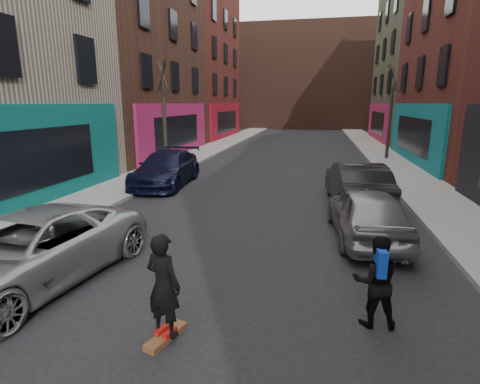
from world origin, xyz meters
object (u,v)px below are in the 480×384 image
at_px(tree_left_far, 164,106).
at_px(parked_left_far, 29,250).
at_px(parked_right_end, 357,184).
at_px(tree_right_far, 391,103).
at_px(parked_right_far, 367,213).
at_px(parked_left_end, 166,168).
at_px(skateboarder, 163,285).
at_px(skateboard, 166,336).
at_px(pedestrian, 376,281).

distance_m(tree_left_far, parked_left_far, 13.67).
bearing_deg(parked_left_far, parked_right_end, 55.34).
distance_m(tree_left_far, tree_right_far, 13.78).
xyz_separation_m(parked_left_far, parked_right_far, (6.81, 4.02, -0.00)).
relative_size(parked_left_end, parked_right_end, 1.09).
xyz_separation_m(parked_right_far, skateboarder, (-3.50, -5.19, 0.19)).
height_order(parked_left_far, parked_right_end, parked_right_end).
height_order(tree_right_far, skateboard, tree_right_far).
xyz_separation_m(parked_right_far, pedestrian, (-0.35, -4.12, 0.06)).
bearing_deg(parked_left_far, parked_left_end, 103.99).
xyz_separation_m(tree_left_far, skateboard, (5.90, -14.32, -3.33)).
bearing_deg(parked_left_end, pedestrian, -55.23).
relative_size(tree_left_far, parked_right_far, 1.56).
xyz_separation_m(parked_right_far, skateboard, (-3.50, -5.19, -0.66)).
xyz_separation_m(tree_right_far, parked_right_end, (-2.94, -11.68, -2.76)).
height_order(parked_right_end, pedestrian, parked_right_end).
bearing_deg(tree_left_far, skateboard, -67.60).
bearing_deg(skateboard, tree_left_far, 129.27).
relative_size(tree_right_far, skateboard, 8.50).
relative_size(tree_left_far, parked_left_far, 1.27).
distance_m(parked_left_end, skateboard, 11.35).
relative_size(tree_left_far, tree_right_far, 0.96).
height_order(tree_left_far, parked_right_far, tree_left_far).
distance_m(tree_right_far, parked_left_end, 14.88).
xyz_separation_m(parked_left_far, parked_right_end, (6.87, 7.48, 0.06)).
relative_size(skateboard, pedestrian, 0.53).
xyz_separation_m(tree_left_far, parked_right_far, (9.40, -9.14, -2.67)).
bearing_deg(skateboard, parked_left_end, 129.19).
bearing_deg(parked_right_far, tree_right_far, -106.04).
bearing_deg(skateboarder, parked_left_end, -50.81).
bearing_deg(tree_left_far, parked_left_end, -67.38).
relative_size(parked_right_far, skateboard, 5.21).
bearing_deg(pedestrian, skateboarder, 13.72).
height_order(tree_right_far, parked_right_end, tree_right_far).
height_order(tree_left_far, parked_left_far, tree_left_far).
relative_size(parked_right_far, parked_right_end, 0.89).
bearing_deg(skateboard, pedestrian, 35.55).
bearing_deg(parked_left_far, parked_right_far, 38.48).
height_order(parked_left_far, skateboarder, skateboarder).
relative_size(tree_right_far, parked_left_far, 1.33).
xyz_separation_m(skateboard, pedestrian, (3.15, 1.06, 0.72)).
bearing_deg(parked_left_far, pedestrian, 7.01).
distance_m(tree_left_far, skateboarder, 15.69).
relative_size(parked_left_far, skateboard, 6.40).
xyz_separation_m(tree_right_far, skateboard, (-6.50, -20.32, -3.48)).
xyz_separation_m(parked_left_end, skateboard, (4.30, -10.48, -0.69)).
height_order(parked_right_far, skateboarder, skateboarder).
bearing_deg(parked_right_end, skateboarder, 61.77).
relative_size(parked_left_end, skateboarder, 3.16).
distance_m(parked_right_end, skateboarder, 9.35).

